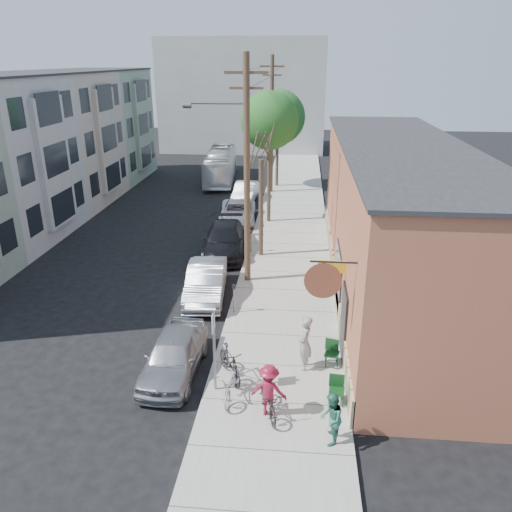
# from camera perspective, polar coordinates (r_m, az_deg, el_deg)

# --- Properties ---
(ground) EXTENTS (120.00, 120.00, 0.00)m
(ground) POSITION_cam_1_polar(r_m,az_deg,el_deg) (19.79, -9.69, -8.66)
(ground) COLOR black
(sidewalk) EXTENTS (4.50, 58.00, 0.15)m
(sidewalk) POSITION_cam_1_polar(r_m,az_deg,el_deg) (29.15, 3.85, 1.95)
(sidewalk) COLOR #AAA79D
(sidewalk) RESTS_ON ground
(cafe_building) EXTENTS (6.60, 20.20, 6.61)m
(cafe_building) POSITION_cam_1_polar(r_m,az_deg,el_deg) (22.81, 15.60, 4.06)
(cafe_building) COLOR #A4583C
(cafe_building) RESTS_ON ground
(apartment_row) EXTENTS (6.30, 32.00, 9.00)m
(apartment_row) POSITION_cam_1_polar(r_m,az_deg,el_deg) (35.13, -23.59, 11.09)
(apartment_row) COLOR gray
(apartment_row) RESTS_ON ground
(end_cap_building) EXTENTS (18.00, 8.00, 12.00)m
(end_cap_building) POSITION_cam_1_polar(r_m,az_deg,el_deg) (58.97, -1.42, 17.88)
(end_cap_building) COLOR #ADAEA9
(end_cap_building) RESTS_ON ground
(sign_post) EXTENTS (0.07, 0.45, 2.80)m
(sign_post) POSITION_cam_1_polar(r_m,az_deg,el_deg) (15.44, -4.82, -9.87)
(sign_post) COLOR slate
(sign_post) RESTS_ON sidewalk
(parking_meter_near) EXTENTS (0.14, 0.14, 1.24)m
(parking_meter_near) POSITION_cam_1_polar(r_m,az_deg,el_deg) (20.33, -2.55, -4.34)
(parking_meter_near) COLOR slate
(parking_meter_near) RESTS_ON sidewalk
(parking_meter_far) EXTENTS (0.14, 0.14, 1.24)m
(parking_meter_far) POSITION_cam_1_polar(r_m,az_deg,el_deg) (26.67, -0.56, 2.16)
(parking_meter_far) COLOR slate
(parking_meter_far) RESTS_ON sidewalk
(utility_pole_near) EXTENTS (3.57, 0.28, 10.00)m
(utility_pole_near) POSITION_cam_1_polar(r_m,az_deg,el_deg) (21.99, -1.20, 9.90)
(utility_pole_near) COLOR #503A28
(utility_pole_near) RESTS_ON sidewalk
(utility_pole_far) EXTENTS (1.80, 0.28, 10.00)m
(utility_pole_far) POSITION_cam_1_polar(r_m,az_deg,el_deg) (38.59, 1.79, 14.90)
(utility_pole_far) COLOR #503A28
(utility_pole_far) RESTS_ON sidewalk
(tree_bare) EXTENTS (0.24, 0.24, 5.07)m
(tree_bare) POSITION_cam_1_polar(r_m,az_deg,el_deg) (25.77, 0.57, 5.44)
(tree_bare) COLOR #44392C
(tree_bare) RESTS_ON sidewalk
(tree_leafy_mid) EXTENTS (3.48, 3.48, 8.02)m
(tree_leafy_mid) POSITION_cam_1_polar(r_m,az_deg,el_deg) (30.90, 1.56, 15.18)
(tree_leafy_mid) COLOR #44392C
(tree_leafy_mid) RESTS_ON sidewalk
(tree_leafy_far) EXTENTS (4.30, 4.30, 7.60)m
(tree_leafy_far) POSITION_cam_1_polar(r_m,az_deg,el_deg) (40.55, 2.50, 15.56)
(tree_leafy_far) COLOR #44392C
(tree_leafy_far) RESTS_ON sidewalk
(patio_chair_a) EXTENTS (0.61, 0.61, 0.88)m
(patio_chair_a) POSITION_cam_1_polar(r_m,az_deg,el_deg) (17.39, 8.67, -10.95)
(patio_chair_a) COLOR #0F3817
(patio_chair_a) RESTS_ON sidewalk
(patio_chair_b) EXTENTS (0.55, 0.55, 0.88)m
(patio_chair_b) POSITION_cam_1_polar(r_m,az_deg,el_deg) (15.71, 9.20, -14.96)
(patio_chair_b) COLOR #0F3817
(patio_chair_b) RESTS_ON sidewalk
(patron_grey) EXTENTS (0.53, 0.74, 1.91)m
(patron_grey) POSITION_cam_1_polar(r_m,az_deg,el_deg) (16.83, 5.60, -9.90)
(patron_grey) COLOR gray
(patron_grey) RESTS_ON sidewalk
(patron_green) EXTENTS (0.66, 0.80, 1.54)m
(patron_green) POSITION_cam_1_polar(r_m,az_deg,el_deg) (14.17, 8.58, -17.92)
(patron_green) COLOR #2C6F55
(patron_green) RESTS_ON sidewalk
(cyclist) EXTENTS (1.12, 0.74, 1.64)m
(cyclist) POSITION_cam_1_polar(r_m,az_deg,el_deg) (14.92, 1.47, -15.08)
(cyclist) COLOR maroon
(cyclist) RESTS_ON sidewalk
(cyclist_bike) EXTENTS (1.10, 1.84, 0.91)m
(cyclist_bike) POSITION_cam_1_polar(r_m,az_deg,el_deg) (15.13, 1.45, -16.18)
(cyclist_bike) COLOR black
(cyclist_bike) RESTS_ON sidewalk
(parked_bike_a) EXTENTS (1.34, 1.84, 1.10)m
(parked_bike_a) POSITION_cam_1_polar(r_m,az_deg,el_deg) (16.56, -3.01, -12.08)
(parked_bike_a) COLOR black
(parked_bike_a) RESTS_ON sidewalk
(parked_bike_b) EXTENTS (0.73, 1.84, 0.95)m
(parked_bike_b) POSITION_cam_1_polar(r_m,az_deg,el_deg) (15.75, -2.81, -14.40)
(parked_bike_b) COLOR gray
(parked_bike_b) RESTS_ON sidewalk
(car_0) EXTENTS (1.78, 4.22, 1.43)m
(car_0) POSITION_cam_1_polar(r_m,az_deg,el_deg) (17.12, -9.37, -11.08)
(car_0) COLOR gray
(car_0) RESTS_ON ground
(car_1) EXTENTS (1.98, 4.67, 1.50)m
(car_1) POSITION_cam_1_polar(r_m,az_deg,el_deg) (22.04, -5.74, -2.95)
(car_1) COLOR #A2A5AA
(car_1) RESTS_ON ground
(car_2) EXTENTS (2.60, 5.45, 1.53)m
(car_2) POSITION_cam_1_polar(r_m,az_deg,el_deg) (26.97, -3.61, 1.86)
(car_2) COLOR black
(car_2) RESTS_ON ground
(car_3) EXTENTS (2.60, 4.98, 1.34)m
(car_3) POSITION_cam_1_polar(r_m,az_deg,el_deg) (32.22, -2.11, 5.03)
(car_3) COLOR #A0A0A7
(car_3) RESTS_ON ground
(car_4) EXTENTS (1.67, 4.33, 1.41)m
(car_4) POSITION_cam_1_polar(r_m,az_deg,el_deg) (37.04, -1.21, 7.31)
(car_4) COLOR #BBBDC3
(car_4) RESTS_ON ground
(bus) EXTENTS (3.03, 9.67, 2.65)m
(bus) POSITION_cam_1_polar(r_m,az_deg,el_deg) (43.59, -4.09, 10.29)
(bus) COLOR white
(bus) RESTS_ON ground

